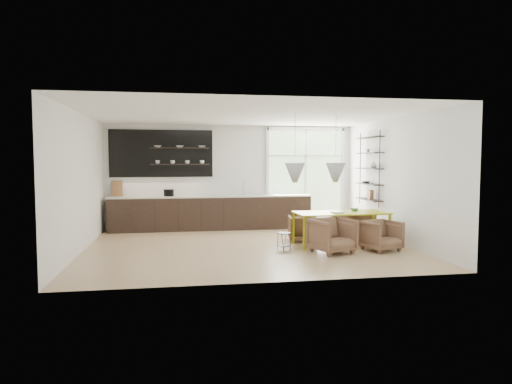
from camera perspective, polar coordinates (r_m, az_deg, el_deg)
name	(u,v)px	position (r m, az deg, el deg)	size (l,w,h in m)	color
room	(264,179)	(11.19, 1.01, 1.67)	(7.02, 6.01, 2.91)	tan
kitchen_run	(208,208)	(12.68, -6.00, -1.98)	(5.54, 0.69, 2.75)	black
right_shelving	(370,170)	(12.08, 14.03, 2.63)	(0.26, 1.22, 1.90)	black
dining_table	(341,214)	(10.43, 10.55, -2.77)	(2.08, 0.98, 0.75)	#ACB712
armchair_back_left	(303,228)	(10.91, 5.85, -4.52)	(0.65, 0.67, 0.61)	brown
armchair_back_right	(354,224)	(11.42, 12.14, -3.94)	(0.76, 0.78, 0.71)	brown
armchair_front_left	(332,236)	(9.58, 9.50, -5.40)	(0.77, 0.79, 0.72)	brown
armchair_front_right	(381,236)	(10.06, 15.38, -5.27)	(0.69, 0.71, 0.64)	brown
wire_stool	(284,239)	(9.73, 3.52, -5.89)	(0.30, 0.30, 0.38)	black
table_book	(332,212)	(10.24, 9.48, -2.50)	(0.24, 0.33, 0.03)	white
table_bowl	(354,210)	(10.73, 12.20, -2.17)	(0.19, 0.19, 0.06)	#417549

